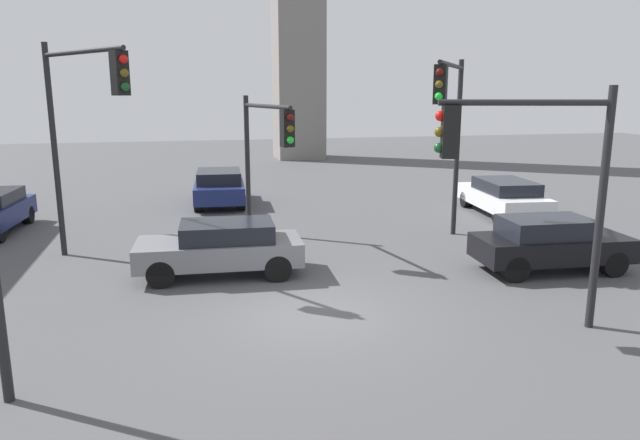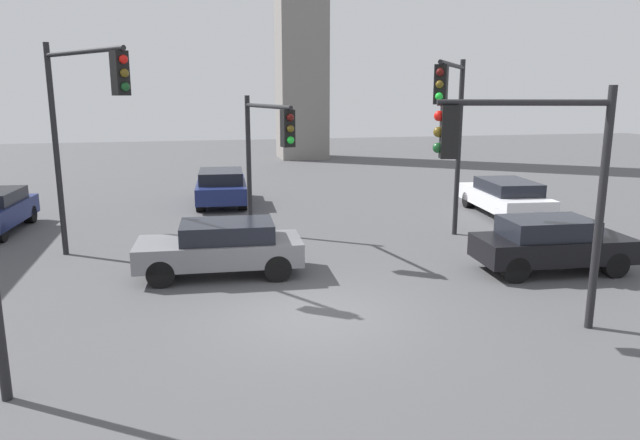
% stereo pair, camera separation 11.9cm
% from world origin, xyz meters
% --- Properties ---
extents(ground_plane, '(93.42, 93.42, 0.00)m').
position_xyz_m(ground_plane, '(0.00, 0.00, 0.00)').
color(ground_plane, '#4C4C4F').
extents(traffic_light_0, '(2.44, 3.54, 5.63)m').
position_xyz_m(traffic_light_0, '(5.10, 4.46, 4.05)').
color(traffic_light_0, black).
rests_on(traffic_light_0, ground_plane).
extents(traffic_light_1, '(2.49, 3.65, 5.96)m').
position_xyz_m(traffic_light_1, '(-5.00, 4.68, 4.22)').
color(traffic_light_1, black).
rests_on(traffic_light_1, ground_plane).
extents(traffic_light_3, '(3.23, 1.07, 4.77)m').
position_xyz_m(traffic_light_3, '(3.81, -1.49, 3.36)').
color(traffic_light_3, black).
rests_on(traffic_light_3, ground_plane).
extents(traffic_light_4, '(0.99, 3.79, 4.53)m').
position_xyz_m(traffic_light_4, '(-0.10, 5.85, 3.23)').
color(traffic_light_4, black).
rests_on(traffic_light_4, ground_plane).
extents(car_0, '(2.40, 4.88, 1.38)m').
position_xyz_m(car_0, '(9.34, 8.40, 0.74)').
color(car_0, silver).
rests_on(car_0, ground_plane).
extents(car_2, '(4.27, 1.99, 1.40)m').
position_xyz_m(car_2, '(-1.68, 3.23, 0.75)').
color(car_2, slate).
rests_on(car_2, ground_plane).
extents(car_3, '(2.28, 4.47, 1.46)m').
position_xyz_m(car_3, '(-1.10, 13.06, 0.77)').
color(car_3, navy).
rests_on(car_3, ground_plane).
extents(car_4, '(4.08, 1.93, 1.44)m').
position_xyz_m(car_4, '(6.74, 1.62, 0.76)').
color(car_4, black).
rests_on(car_4, ground_plane).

